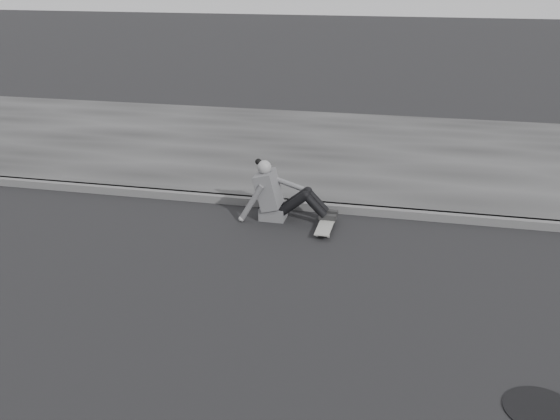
{
  "coord_description": "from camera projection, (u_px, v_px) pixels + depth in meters",
  "views": [
    {
      "loc": [
        -0.32,
        -5.96,
        3.42
      ],
      "look_at": [
        -1.94,
        1.23,
        0.5
      ],
      "focal_mm": 40.0,
      "sensor_mm": 36.0,
      "label": 1
    }
  ],
  "objects": [
    {
      "name": "skateboard",
      "position": [
        326.0,
        225.0,
        8.58
      ],
      "size": [
        0.2,
        0.78,
        0.09
      ],
      "color": "#9C9C96",
      "rests_on": "ground"
    },
    {
      "name": "seated_woman",
      "position": [
        278.0,
        195.0,
        8.84
      ],
      "size": [
        1.38,
        0.46,
        0.88
      ],
      "color": "#535356",
      "rests_on": "ground"
    },
    {
      "name": "manhole",
      "position": [
        541.0,
        410.0,
        5.12
      ],
      "size": [
        0.61,
        0.61,
        0.01
      ],
      "primitive_type": "cylinder",
      "color": "black",
      "rests_on": "ground"
    },
    {
      "name": "curb",
      "position": [
        433.0,
        216.0,
        8.92
      ],
      "size": [
        24.0,
        0.16,
        0.12
      ],
      "primitive_type": "cube",
      "color": "#525252",
      "rests_on": "ground"
    },
    {
      "name": "sidewalk",
      "position": [
        432.0,
        157.0,
        11.66
      ],
      "size": [
        24.0,
        6.0,
        0.12
      ],
      "primitive_type": "cube",
      "color": "#323232",
      "rests_on": "ground"
    },
    {
      "name": "ground",
      "position": [
        433.0,
        310.0,
        6.6
      ],
      "size": [
        80.0,
        80.0,
        0.0
      ],
      "primitive_type": "plane",
      "color": "black",
      "rests_on": "ground"
    }
  ]
}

